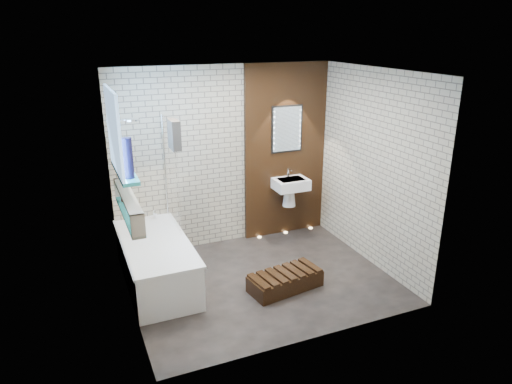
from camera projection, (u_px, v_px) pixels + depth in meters
name	position (u px, v px, depth m)	size (l,w,h in m)	color
ground	(261.00, 280.00, 6.00)	(3.20, 3.20, 0.00)	black
room_shell	(261.00, 184.00, 5.57)	(3.24, 3.20, 2.60)	#A29680
walnut_panel	(285.00, 152.00, 7.02)	(1.30, 0.06, 2.60)	black
clerestory_window	(116.00, 140.00, 5.10)	(0.18, 1.00, 0.94)	#7FADE0
display_niche	(128.00, 206.00, 5.17)	(0.14, 1.30, 0.26)	teal
bathtub	(156.00, 262.00, 5.84)	(0.79, 1.74, 0.70)	white
bath_screen	(171.00, 174.00, 6.03)	(0.01, 0.78, 1.40)	white
towel	(174.00, 135.00, 5.59)	(0.10, 0.27, 0.36)	black
shower_head	(132.00, 120.00, 5.68)	(0.18, 0.18, 0.02)	silver
washbasin	(290.00, 188.00, 7.02)	(0.50, 0.36, 0.58)	white
led_mirror	(287.00, 129.00, 6.87)	(0.50, 0.02, 0.70)	black
walnut_step	(285.00, 281.00, 5.78)	(0.90, 0.40, 0.20)	black
niche_bottles	(126.00, 203.00, 5.36)	(0.05, 0.83, 0.13)	maroon
sill_vases	(123.00, 156.00, 5.29)	(0.19, 0.76, 0.43)	#131233
floor_uplights	(286.00, 232.00, 7.39)	(0.96, 0.06, 0.01)	#FFD899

